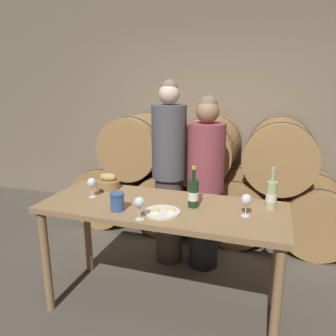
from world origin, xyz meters
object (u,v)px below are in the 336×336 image
Objects in this scene: blue_crock at (117,201)px; tasting_table at (162,219)px; person_left at (169,173)px; wine_bottle_red at (193,193)px; wine_glass_center at (246,200)px; wine_glass_far_left at (92,183)px; wine_glass_left at (139,203)px; cheese_plate at (162,212)px; bread_basket at (108,182)px; person_right at (205,184)px; wine_bottle_white at (271,195)px.

tasting_table is at bearing 36.15° from blue_crock.
blue_crock reaches higher than tasting_table.
wine_bottle_red is (0.41, -0.70, 0.07)m from person_left.
wine_bottle_red reaches higher than blue_crock.
wine_glass_center is (0.79, -0.75, 0.08)m from person_left.
wine_glass_center is at bearing -8.49° from wine_bottle_red.
wine_glass_far_left is 1.00× the size of wine_glass_left.
wine_bottle_red is 1.94× the size of wine_glass_left.
wine_glass_center reaches higher than tasting_table.
person_left is at bearing 97.05° from wine_glass_left.
person_left is 13.76× the size of blue_crock.
cheese_plate is at bearing 9.54° from blue_crock.
person_left reaches higher than cheese_plate.
wine_glass_left is at bearing -24.49° from blue_crock.
tasting_table is 8.96× the size of bread_basket.
wine_glass_center reaches higher than bread_basket.
wine_glass_left is (-0.28, -0.33, 0.01)m from wine_bottle_red.
bread_basket is (-0.57, 0.24, 0.16)m from tasting_table.
wine_glass_left is (0.53, -0.29, 0.00)m from wine_glass_far_left.
wine_bottle_red is at bearing -13.80° from bread_basket.
tasting_table is at bearing 109.65° from cheese_plate.
person_right is 10.51× the size of wine_glass_far_left.
bread_basket is at bearing -127.90° from person_left.
person_left is at bearing -179.98° from person_right.
wine_glass_far_left is (-0.40, -0.74, 0.08)m from person_left.
wine_bottle_white is 0.95m from wine_glass_left.
bread_basket reaches higher than cheese_plate.
tasting_table is 0.19m from cheese_plate.
person_left is 1.04m from wine_glass_left.
person_left is (-0.18, 0.74, 0.15)m from tasting_table.
cheese_plate is at bearing -70.35° from tasting_table.
bread_basket is at bearing 134.27° from wine_glass_left.
person_left reaches higher than wine_glass_far_left.
wine_bottle_white reaches higher than cheese_plate.
person_right is 5.44× the size of wine_bottle_white.
cheese_plate is (-0.13, -0.88, 0.05)m from person_right.
wine_bottle_red is 0.27m from cheese_plate.
wine_bottle_white reaches higher than wine_glass_far_left.
wine_glass_far_left is (-0.59, -0.01, 0.23)m from tasting_table.
person_left is 5.89× the size of wine_bottle_white.
bread_basket is at bearing 157.46° from tasting_table.
bread_basket is at bearing 166.20° from wine_bottle_red.
wine_bottle_red reaches higher than tasting_table.
tasting_table is at bearing -166.42° from wine_bottle_white.
person_left is at bearing 61.63° from wine_glass_far_left.
person_left reaches higher than wine_glass_left.
person_right is 12.71× the size of blue_crock.
bread_basket is (-0.39, -0.50, 0.01)m from person_left.
person_right reaches higher than wine_glass_far_left.
wine_glass_left is at bearing -45.73° from bread_basket.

